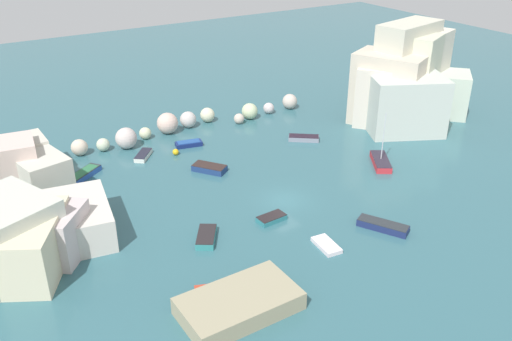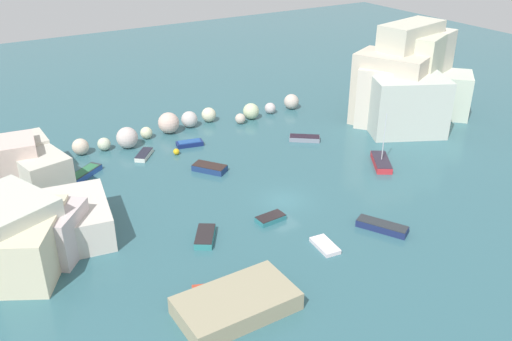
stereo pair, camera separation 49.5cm
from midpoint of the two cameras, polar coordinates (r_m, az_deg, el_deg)
name	(u,v)px [view 2 (the right image)]	position (r m, az deg, el deg)	size (l,w,h in m)	color
cove_water	(284,201)	(51.52, 3.20, -3.15)	(160.00, 160.00, 0.00)	#33636D
cliff_headland_right	(408,85)	(72.46, 15.75, 8.59)	(17.92, 15.74, 11.99)	beige
rock_breakwater	(177,125)	(66.58, -8.05, 4.71)	(33.73, 4.61, 2.53)	beige
stone_dock	(236,303)	(38.43, -1.69, -13.67)	(8.08, 4.57, 1.34)	tan
channel_buoy	(176,152)	(61.09, -8.07, 1.96)	(0.69, 0.69, 0.69)	gold
moored_boat_0	(271,218)	(48.26, 1.82, -5.00)	(2.63, 1.48, 0.50)	teal
moored_boat_1	(305,138)	(64.32, 5.30, 3.36)	(3.54, 3.12, 0.60)	gray
moored_boat_2	(381,162)	(59.61, 13.14, 0.88)	(3.80, 4.66, 5.88)	red
moored_boat_3	(204,302)	(39.26, -5.08, -13.53)	(2.66, 3.77, 0.53)	#BD3E28
moored_boat_4	(210,168)	(56.99, -4.60, 0.27)	(3.29, 3.73, 0.68)	navy
moored_boat_5	(84,174)	(58.30, -17.28, -0.32)	(4.33, 3.65, 0.61)	#2F5AB7
moored_boat_6	(382,227)	(48.21, 13.28, -5.70)	(3.19, 4.40, 0.68)	navy
moored_boat_7	(190,143)	(63.18, -6.71, 2.82)	(3.20, 1.87, 0.56)	navy
moored_boat_8	(205,236)	(45.88, -5.02, -6.86)	(2.97, 3.46, 0.60)	teal
moored_boat_9	(325,246)	(45.21, 7.51, -7.76)	(1.66, 2.85, 0.35)	white
moored_boat_10	(144,155)	(61.15, -11.36, 1.62)	(2.80, 3.06, 0.53)	white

